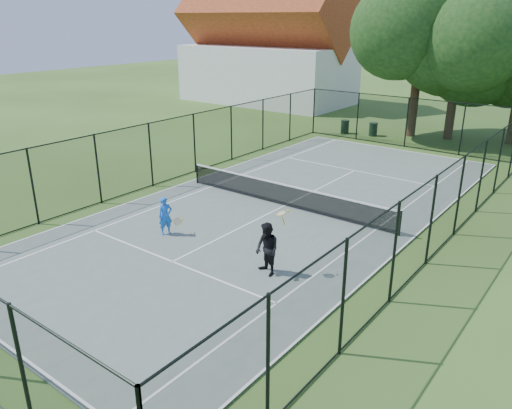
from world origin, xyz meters
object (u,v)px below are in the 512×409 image
Objects in this scene: player_blue at (165,216)px; player_black at (267,249)px; trash_bin_right at (373,129)px; trash_bin_left at (345,127)px; tennis_net at (285,194)px.

player_blue is 0.69× the size of player_black.
player_blue is at bearing -86.92° from trash_bin_right.
trash_bin_left is 0.64× the size of player_blue.
player_black is (4.68, -0.21, 0.14)m from player_blue.
tennis_net is 4.95× the size of player_black.
player_black reaches higher than trash_bin_right.
tennis_net is 11.58× the size of trash_bin_right.
player_blue is at bearing -109.76° from tennis_net.
player_black is at bearing -68.59° from trash_bin_left.
trash_bin_left is 20.80m from player_black.
player_black is (7.59, -19.36, 0.44)m from trash_bin_left.
trash_bin_left is 1.04× the size of trash_bin_right.
player_black is (5.74, -19.84, 0.46)m from trash_bin_right.
tennis_net is at bearing 70.24° from player_blue.
trash_bin_right is 19.65m from player_blue.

